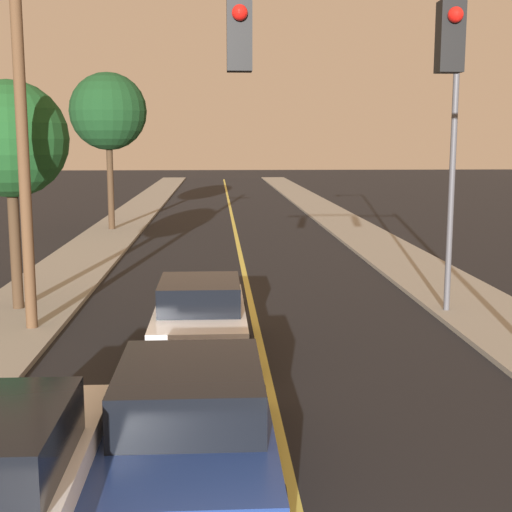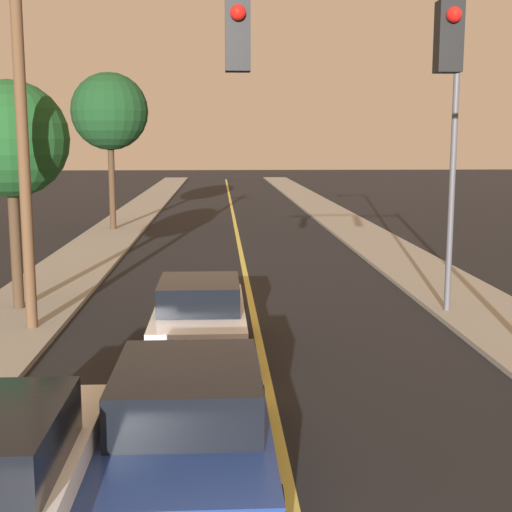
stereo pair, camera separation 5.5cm
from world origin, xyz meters
name	(u,v)px [view 1 (the left image)]	position (x,y,z in m)	size (l,w,h in m)	color
road_surface	(231,214)	(0.00, 36.00, 0.01)	(8.43, 80.00, 0.01)	black
sidewalk_left	(134,214)	(-5.47, 36.00, 0.06)	(2.50, 80.00, 0.12)	gray
sidewalk_right	(328,213)	(5.47, 36.00, 0.06)	(2.50, 80.00, 0.12)	gray
car_near_lane_front	(191,421)	(-1.18, 4.16, 0.75)	(2.02, 4.86, 1.48)	navy
car_near_lane_second	(200,315)	(-1.18, 9.38, 0.76)	(1.84, 4.12, 1.47)	white
traffic_signal_mast	(478,102)	(2.59, 5.41, 4.57)	(6.16, 0.42, 6.13)	#47474C
streetlamp_right	(434,96)	(4.08, 12.19, 5.06)	(2.17, 0.36, 7.74)	#47474C
utility_pole_left	(22,130)	(-4.82, 11.10, 4.29)	(1.60, 0.24, 8.01)	#513823
tree_left_near	(10,140)	(-5.60, 12.95, 4.09)	(2.70, 2.70, 5.35)	#3D2B1C
tree_left_far	(108,112)	(-5.62, 28.63, 5.36)	(3.43, 3.43, 6.98)	#3D2B1C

